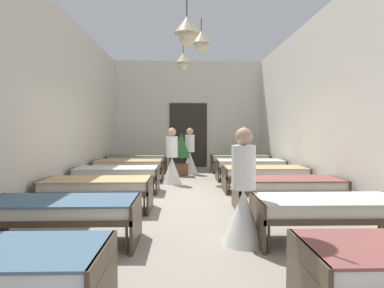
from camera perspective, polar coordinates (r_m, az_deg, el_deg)
name	(u,v)px	position (r m, az deg, el deg)	size (l,w,h in m)	color
ground_plane	(192,202)	(6.80, 0.00, -10.09)	(6.09, 12.10, 0.10)	#9E9384
room_shell	(191,106)	(7.87, -0.22, 6.67)	(5.89, 11.70, 3.98)	silver
bed_left_row_1	(62,210)	(4.50, -21.67, -10.59)	(1.90, 0.84, 0.57)	#473828
bed_right_row_1	(329,208)	(4.62, 22.72, -10.26)	(1.90, 0.84, 0.57)	#473828
bed_left_row_2	(97,186)	(6.08, -16.13, -7.06)	(1.90, 0.84, 0.57)	#473828
bed_right_row_2	(288,185)	(6.17, 16.28, -6.92)	(1.90, 0.84, 0.57)	#473828
bed_left_row_3	(117,173)	(7.70, -12.94, -4.96)	(1.90, 0.84, 0.57)	#473828
bed_right_row_3	(265,173)	(7.77, 12.50, -4.88)	(1.90, 0.84, 0.57)	#473828
bed_left_row_4	(129,165)	(9.34, -10.87, -3.59)	(1.90, 0.84, 0.57)	#473828
bed_right_row_4	(250,165)	(9.40, 10.03, -3.54)	(1.90, 0.84, 0.57)	#473828
bed_left_row_5	(138,159)	(11.00, -9.43, -2.62)	(1.90, 0.84, 0.57)	#473828
bed_right_row_5	(240,159)	(11.05, 8.30, -2.59)	(1.90, 0.84, 0.57)	#473828
nurse_near_aisle	(172,164)	(8.68, -3.50, -3.42)	(0.52, 0.52, 1.49)	white
nurse_mid_aisle	(190,157)	(10.57, -0.38, -2.31)	(0.52, 0.52, 1.49)	white
nurse_far_aisle	(243,202)	(4.24, 8.90, -10.00)	(0.52, 0.52, 1.49)	white
potted_plant	(181,150)	(10.10, -1.86, -1.12)	(0.53, 0.53, 1.33)	brown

